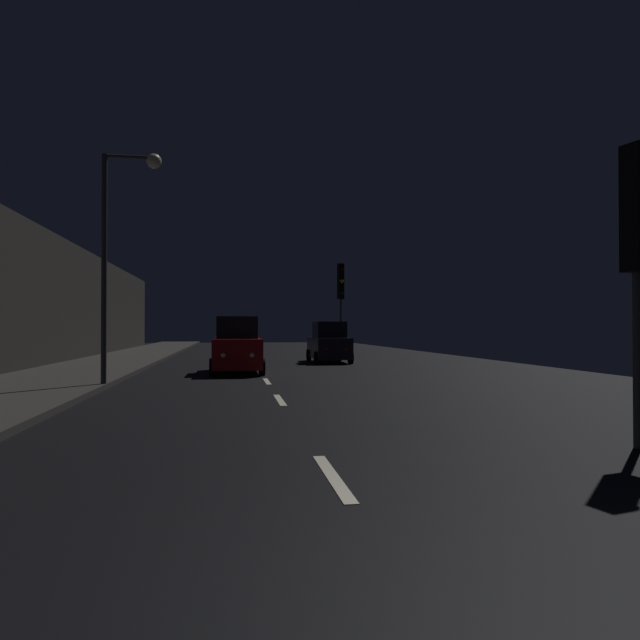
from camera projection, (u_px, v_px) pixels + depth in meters
ground at (255, 365)px, 28.13m from camera, size 26.29×84.00×0.02m
sidewalk_left at (106, 364)px, 27.06m from camera, size 4.40×84.00×0.15m
building_facade_left at (20, 296)px, 23.25m from camera, size 0.80×63.00×6.12m
lane_centerline at (271, 388)px, 17.12m from camera, size 0.16×23.85×0.01m
traffic_light_near_right at (637, 229)px, 8.57m from camera, size 0.38×0.49×4.50m
traffic_light_far_right at (341, 290)px, 30.95m from camera, size 0.35×0.48×5.21m
streetlamp_overhead at (121, 231)px, 16.96m from camera, size 1.70×0.44×6.93m
car_approaching_headlights at (237, 347)px, 22.93m from camera, size 2.04×4.41×2.22m
car_parked_right_far at (329, 344)px, 29.89m from camera, size 1.92×4.15×2.09m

